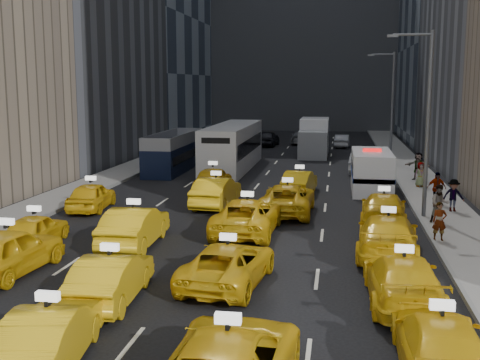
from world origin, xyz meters
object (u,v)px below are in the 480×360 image
object	(u,v)px
taxi_3	(440,343)
nypd_van	(371,172)
taxi_1	(50,335)
double_decker	(174,152)
pedestrian_0	(439,221)
city_bus	(233,147)
box_truck	(314,138)

from	to	relation	value
taxi_3	nypd_van	bearing A→B (deg)	-88.75
taxi_1	nypd_van	size ratio (longest dim) A/B	0.72
double_decker	pedestrian_0	bearing A→B (deg)	-47.26
nypd_van	double_decker	size ratio (longest dim) A/B	0.62
pedestrian_0	nypd_van	bearing A→B (deg)	96.58
nypd_van	pedestrian_0	size ratio (longest dim) A/B	3.82
double_decker	city_bus	world-z (taller)	city_bus
taxi_1	city_bus	bearing A→B (deg)	-95.48
taxi_3	double_decker	size ratio (longest dim) A/B	0.49
double_decker	city_bus	xyz separation A→B (m)	(4.26, 1.50, 0.30)
taxi_3	nypd_van	size ratio (longest dim) A/B	0.79
taxi_1	double_decker	xyz separation A→B (m)	(-5.67, 31.38, 0.67)
nypd_van	city_bus	distance (m)	12.89
box_truck	double_decker	bearing A→B (deg)	-139.63
taxi_3	double_decker	distance (m)	33.69
city_bus	box_truck	size ratio (longest dim) A/B	1.75
taxi_3	nypd_van	world-z (taller)	nypd_van
taxi_3	pedestrian_0	world-z (taller)	pedestrian_0
pedestrian_0	box_truck	bearing A→B (deg)	98.63
taxi_3	pedestrian_0	size ratio (longest dim) A/B	3.00
city_bus	box_truck	distance (m)	11.30
city_bus	pedestrian_0	world-z (taller)	city_bus
double_decker	box_truck	world-z (taller)	box_truck
box_truck	pedestrian_0	distance (m)	30.58
nypd_van	pedestrian_0	world-z (taller)	nypd_van
box_truck	pedestrian_0	bearing A→B (deg)	-85.59
city_bus	pedestrian_0	bearing A→B (deg)	-61.75
taxi_1	double_decker	world-z (taller)	double_decker
double_decker	city_bus	distance (m)	4.52
taxi_1	city_bus	size ratio (longest dim) A/B	0.33
taxi_1	city_bus	xyz separation A→B (m)	(-1.41, 32.88, 0.97)
nypd_van	city_bus	world-z (taller)	city_bus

